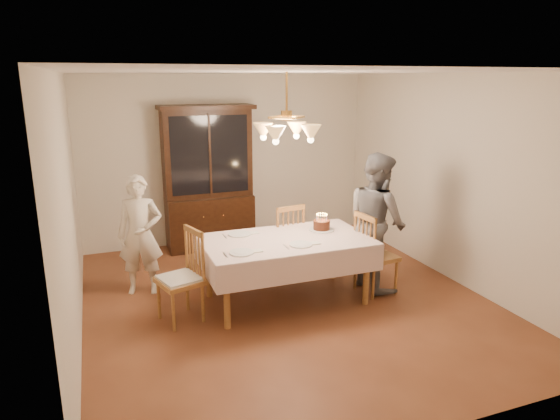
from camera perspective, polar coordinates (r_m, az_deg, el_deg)
name	(u,v)px	position (r m, az deg, el deg)	size (l,w,h in m)	color
ground	(286,300)	(5.98, 0.69, -10.24)	(5.00, 5.00, 0.00)	brown
room_shell	(286,168)	(5.50, 0.74, 4.86)	(5.00, 5.00, 5.00)	white
dining_table	(286,245)	(5.72, 0.71, -4.03)	(1.90, 1.10, 0.76)	brown
china_hutch	(208,180)	(7.62, -8.20, 3.37)	(1.38, 0.54, 2.16)	black
chair_far_side	(283,245)	(6.48, 0.38, -4.00)	(0.51, 0.49, 1.00)	brown
chair_left_end	(180,281)	(5.44, -11.32, -7.92)	(0.53, 0.54, 1.00)	brown
chair_right_end	(375,257)	(6.15, 10.84, -5.33)	(0.47, 0.49, 1.00)	brown
elderly_woman	(140,235)	(6.18, -15.68, -2.77)	(0.53, 0.35, 1.45)	#F0E3CA
adult_in_grey	(377,221)	(6.21, 10.99, -1.24)	(0.82, 0.64, 1.69)	slate
birthday_cake	(322,226)	(6.02, 4.77, -1.81)	(0.30, 0.30, 0.21)	white
place_setting_near_left	(243,252)	(5.26, -4.28, -4.86)	(0.41, 0.26, 0.02)	white
place_setting_near_right	(302,244)	(5.49, 2.52, -3.96)	(0.40, 0.25, 0.02)	white
place_setting_far_left	(241,234)	(5.87, -4.52, -2.75)	(0.42, 0.27, 0.02)	white
chandelier	(287,131)	(5.44, 0.75, 8.96)	(0.62, 0.62, 0.73)	#BF8C3F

